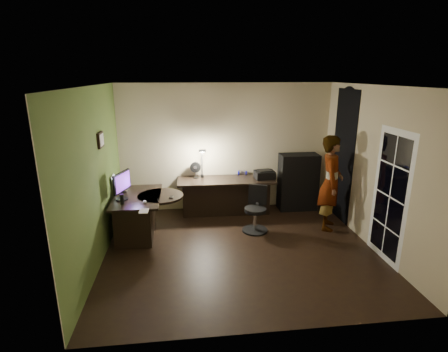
{
  "coord_description": "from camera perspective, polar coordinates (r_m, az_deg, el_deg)",
  "views": [
    {
      "loc": [
        -0.9,
        -5.28,
        2.87
      ],
      "look_at": [
        -0.15,
        1.05,
        1.0
      ],
      "focal_mm": 28.0,
      "sensor_mm": 36.0,
      "label": 1
    }
  ],
  "objects": [
    {
      "name": "laptop_stand",
      "position": [
        6.77,
        -16.23,
        -1.92
      ],
      "size": [
        0.25,
        0.22,
        0.09
      ],
      "primitive_type": "cube",
      "rotation": [
        0.0,
        0.0,
        -0.2
      ],
      "color": "silver",
      "rests_on": "desk_left"
    },
    {
      "name": "ceiling",
      "position": [
        5.36,
        3.02,
        14.57
      ],
      "size": [
        4.5,
        4.0,
        0.01
      ],
      "primitive_type": "cube",
      "color": "silver",
      "rests_on": "floor"
    },
    {
      "name": "pen",
      "position": [
        6.13,
        -10.75,
        -3.84
      ],
      "size": [
        0.03,
        0.13,
        0.01
      ],
      "primitive_type": "cube",
      "rotation": [
        0.0,
        0.0,
        0.18
      ],
      "color": "black",
      "rests_on": "desk_left"
    },
    {
      "name": "person",
      "position": [
        6.85,
        17.03,
        -1.09
      ],
      "size": [
        0.64,
        0.76,
        1.8
      ],
      "primitive_type": "imported",
      "rotation": [
        0.0,
        0.0,
        1.18
      ],
      "color": "#D8A88C",
      "rests_on": "floor"
    },
    {
      "name": "wall_right",
      "position": [
        6.33,
        23.37,
        1.11
      ],
      "size": [
        0.01,
        4.0,
        2.7
      ],
      "primitive_type": "cube",
      "color": "tan",
      "rests_on": "floor"
    },
    {
      "name": "desk_left",
      "position": [
        6.57,
        -13.77,
        -6.36
      ],
      "size": [
        0.83,
        1.34,
        0.77
      ],
      "primitive_type": "cube",
      "rotation": [
        0.0,
        0.0,
        0.01
      ],
      "color": "black",
      "rests_on": "floor"
    },
    {
      "name": "monitor",
      "position": [
        6.26,
        -16.43,
        -2.14
      ],
      "size": [
        0.28,
        0.54,
        0.35
      ],
      "primitive_type": "cube",
      "rotation": [
        0.0,
        0.0,
        -0.34
      ],
      "color": "black",
      "rests_on": "desk_left"
    },
    {
      "name": "notepad",
      "position": [
        5.69,
        -12.96,
        -5.6
      ],
      "size": [
        0.15,
        0.2,
        0.01
      ],
      "primitive_type": "cube",
      "rotation": [
        0.0,
        0.0,
        -0.02
      ],
      "color": "silver",
      "rests_on": "desk_left"
    },
    {
      "name": "arched_doorway",
      "position": [
        7.32,
        18.84,
        3.09
      ],
      "size": [
        0.01,
        0.9,
        2.6
      ],
      "primitive_type": "cube",
      "color": "black",
      "rests_on": "floor"
    },
    {
      "name": "speaker",
      "position": [
        6.06,
        -16.32,
        -3.64
      ],
      "size": [
        0.08,
        0.08,
        0.17
      ],
      "primitive_type": "cylinder",
      "rotation": [
        0.0,
        0.0,
        0.27
      ],
      "color": "black",
      "rests_on": "desk_left"
    },
    {
      "name": "laptop",
      "position": [
        6.72,
        -16.32,
        -0.74
      ],
      "size": [
        0.31,
        0.29,
        0.21
      ],
      "primitive_type": "cube",
      "rotation": [
        0.0,
        0.0,
        0.01
      ],
      "color": "silver",
      "rests_on": "laptop_stand"
    },
    {
      "name": "framed_picture",
      "position": [
        5.97,
        -19.53,
        5.57
      ],
      "size": [
        0.04,
        0.3,
        0.25
      ],
      "primitive_type": "cube",
      "color": "black",
      "rests_on": "wall_left"
    },
    {
      "name": "printer",
      "position": [
        7.36,
        6.64,
        0.28
      ],
      "size": [
        0.42,
        0.34,
        0.18
      ],
      "primitive_type": "cube",
      "rotation": [
        0.0,
        0.0,
        0.08
      ],
      "color": "black",
      "rests_on": "desk_right"
    },
    {
      "name": "cabinet",
      "position": [
        7.74,
        11.98,
        -0.95
      ],
      "size": [
        0.82,
        0.42,
        1.23
      ],
      "primitive_type": "cube",
      "rotation": [
        0.0,
        0.0,
        -0.01
      ],
      "color": "black",
      "rests_on": "floor"
    },
    {
      "name": "desk_fan",
      "position": [
        7.34,
        -4.66,
        1.0
      ],
      "size": [
        0.25,
        0.17,
        0.35
      ],
      "primitive_type": "cube",
      "rotation": [
        0.0,
        0.0,
        -0.22
      ],
      "color": "black",
      "rests_on": "desk_right"
    },
    {
      "name": "headphones",
      "position": [
        7.61,
        3.03,
        0.61
      ],
      "size": [
        0.23,
        0.15,
        0.1
      ],
      "primitive_type": "cube",
      "rotation": [
        0.0,
        0.0,
        -0.33
      ],
      "color": "#131199",
      "rests_on": "desk_right"
    },
    {
      "name": "wall_front",
      "position": [
        3.72,
        7.94,
        -7.93
      ],
      "size": [
        4.5,
        0.01,
        2.7
      ],
      "primitive_type": "cube",
      "color": "tan",
      "rests_on": "floor"
    },
    {
      "name": "green_wall_overlay",
      "position": [
        5.65,
        -20.2,
        -0.27
      ],
      "size": [
        0.0,
        4.0,
        2.7
      ],
      "primitive_type": "cube",
      "color": "#4D6629",
      "rests_on": "floor"
    },
    {
      "name": "wall_left",
      "position": [
        5.66,
        -20.35,
        -0.28
      ],
      "size": [
        0.01,
        4.0,
        2.7
      ],
      "primitive_type": "cube",
      "color": "tan",
      "rests_on": "floor"
    },
    {
      "name": "floor",
      "position": [
        6.08,
        2.63,
        -11.9
      ],
      "size": [
        4.5,
        4.0,
        0.01
      ],
      "primitive_type": "cube",
      "color": "black",
      "rests_on": "ground"
    },
    {
      "name": "mouse",
      "position": [
        6.06,
        -12.83,
        -4.09
      ],
      "size": [
        0.08,
        0.1,
        0.03
      ],
      "primitive_type": "ellipsoid",
      "rotation": [
        0.0,
        0.0,
        0.23
      ],
      "color": "silver",
      "rests_on": "desk_left"
    },
    {
      "name": "desk_lamp",
      "position": [
        7.33,
        -3.63,
        2.38
      ],
      "size": [
        0.21,
        0.33,
        0.69
      ],
      "primitive_type": "cube",
      "rotation": [
        0.0,
        0.0,
        -0.13
      ],
      "color": "black",
      "rests_on": "desk_right"
    },
    {
      "name": "wall_back",
      "position": [
        7.49,
        0.28,
        4.65
      ],
      "size": [
        4.5,
        0.01,
        2.7
      ],
      "primitive_type": "cube",
      "color": "tan",
      "rests_on": "floor"
    },
    {
      "name": "french_door",
      "position": [
        5.96,
        25.46,
        -3.08
      ],
      "size": [
        0.02,
        0.92,
        2.1
      ],
      "primitive_type": "cube",
      "color": "white",
      "rests_on": "floor"
    },
    {
      "name": "office_chair",
      "position": [
        6.57,
        5.15,
        -5.5
      ],
      "size": [
        0.64,
        0.64,
        0.87
      ],
      "primitive_type": "cube",
      "rotation": [
        0.0,
        0.0,
        -0.41
      ],
      "color": "black",
      "rests_on": "floor"
    },
    {
      "name": "phone",
      "position": [
        6.25,
        -8.6,
        -3.36
      ],
      "size": [
        0.08,
        0.14,
        0.01
      ],
      "primitive_type": "cube",
      "rotation": [
        0.0,
        0.0,
        -0.15
      ],
      "color": "black",
      "rests_on": "desk_left"
    },
    {
      "name": "desk_right",
      "position": [
        7.39,
        0.34,
        -3.34
      ],
      "size": [
        2.03,
        0.75,
        0.76
      ],
      "primitive_type": "cube",
      "rotation": [
        0.0,
        0.0,
        -0.02
      ],
      "color": "black",
      "rests_on": "floor"
    }
  ]
}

